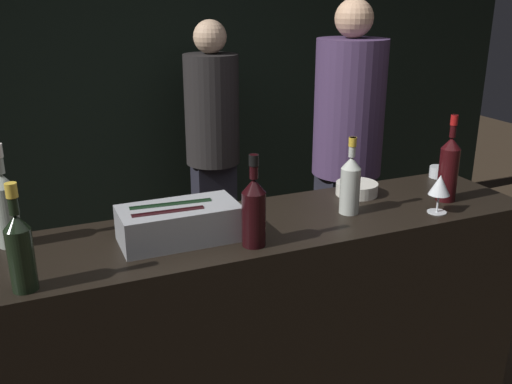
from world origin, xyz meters
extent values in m
cube|color=black|center=(0.00, 2.48, 1.40)|extent=(6.40, 0.06, 2.80)
cube|color=black|center=(0.00, 0.26, 0.51)|extent=(2.22, 0.52, 1.02)
cube|color=#9EA0A5|center=(-0.31, 0.24, 1.08)|extent=(0.41, 0.21, 0.13)
cylinder|color=black|center=(-0.36, 0.20, 1.12)|extent=(0.25, 0.08, 0.07)
cylinder|color=black|center=(-0.33, 0.27, 1.12)|extent=(0.29, 0.10, 0.07)
cylinder|color=silver|center=(0.52, 0.40, 1.05)|extent=(0.18, 0.18, 0.05)
cylinder|color=gray|center=(0.52, 0.40, 1.07)|extent=(0.15, 0.15, 0.01)
cylinder|color=silver|center=(0.70, 0.10, 1.02)|extent=(0.08, 0.08, 0.00)
cylinder|color=silver|center=(0.70, 0.10, 1.06)|extent=(0.01, 0.01, 0.07)
cone|color=silver|center=(0.70, 0.10, 1.14)|extent=(0.08, 0.08, 0.08)
cylinder|color=silver|center=(1.01, 0.46, 1.05)|extent=(0.08, 0.08, 0.05)
sphere|color=#F4C66B|center=(1.01, 0.46, 1.05)|extent=(0.04, 0.04, 0.04)
cylinder|color=black|center=(-0.09, 0.10, 1.12)|extent=(0.08, 0.08, 0.19)
cone|color=black|center=(-0.09, 0.10, 1.24)|extent=(0.08, 0.08, 0.05)
cylinder|color=black|center=(-0.09, 0.10, 1.30)|extent=(0.03, 0.03, 0.08)
cylinder|color=black|center=(-0.09, 0.10, 1.33)|extent=(0.03, 0.03, 0.04)
cylinder|color=#9EA899|center=(-0.86, 0.42, 1.13)|extent=(0.08, 0.08, 0.21)
cone|color=#9EA899|center=(-0.86, 0.42, 1.26)|extent=(0.08, 0.08, 0.05)
cylinder|color=black|center=(0.82, 0.20, 1.13)|extent=(0.08, 0.08, 0.22)
cone|color=black|center=(0.82, 0.20, 1.27)|extent=(0.08, 0.08, 0.05)
cylinder|color=black|center=(0.82, 0.20, 1.34)|extent=(0.03, 0.03, 0.09)
cylinder|color=maroon|center=(0.82, 0.20, 1.36)|extent=(0.03, 0.03, 0.04)
cylinder|color=#B2B7AD|center=(0.37, 0.23, 1.11)|extent=(0.08, 0.08, 0.18)
cone|color=#B2B7AD|center=(0.37, 0.23, 1.23)|extent=(0.08, 0.08, 0.05)
cylinder|color=#B2B7AD|center=(0.37, 0.23, 1.29)|extent=(0.03, 0.03, 0.08)
cylinder|color=gold|center=(0.37, 0.23, 1.31)|extent=(0.03, 0.03, 0.03)
cylinder|color=black|center=(-0.83, 0.07, 1.12)|extent=(0.08, 0.08, 0.19)
cone|color=black|center=(-0.83, 0.07, 1.23)|extent=(0.08, 0.08, 0.05)
cylinder|color=black|center=(-0.83, 0.07, 1.30)|extent=(0.03, 0.03, 0.09)
cylinder|color=gold|center=(-0.83, 0.07, 1.33)|extent=(0.03, 0.03, 0.04)
cube|color=black|center=(0.95, 1.17, 0.42)|extent=(0.30, 0.22, 0.84)
cylinder|color=#473356|center=(0.95, 1.17, 1.23)|extent=(0.40, 0.40, 0.76)
sphere|color=tan|center=(0.95, 1.17, 1.71)|extent=(0.21, 0.21, 0.21)
cube|color=black|center=(0.39, 1.92, 0.38)|extent=(0.27, 0.19, 0.77)
cylinder|color=black|center=(0.39, 1.92, 1.12)|extent=(0.35, 0.35, 0.71)
sphere|color=beige|center=(0.39, 1.92, 1.58)|extent=(0.21, 0.21, 0.21)
camera|label=1|loc=(-0.79, -1.56, 1.84)|focal=40.00mm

